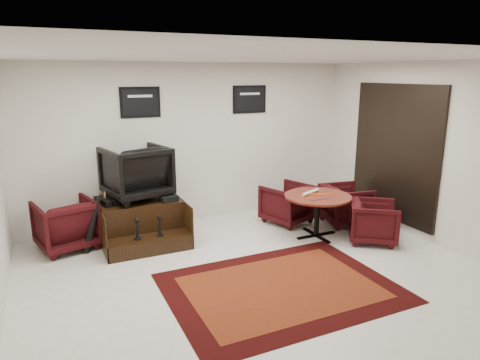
# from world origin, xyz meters

# --- Properties ---
(ground) EXTENTS (6.00, 6.00, 0.00)m
(ground) POSITION_xyz_m (0.00, 0.00, 0.00)
(ground) COLOR silver
(ground) RESTS_ON ground
(room_shell) EXTENTS (6.02, 5.02, 2.81)m
(room_shell) POSITION_xyz_m (0.41, 0.12, 1.79)
(room_shell) COLOR silver
(room_shell) RESTS_ON ground
(area_rug) EXTENTS (2.79, 2.09, 0.01)m
(area_rug) POSITION_xyz_m (0.10, -0.47, 0.01)
(area_rug) COLOR black
(area_rug) RESTS_ON ground
(shine_podium) EXTENTS (1.27, 1.31, 0.66)m
(shine_podium) POSITION_xyz_m (-1.12, 1.89, 0.30)
(shine_podium) COLOR black
(shine_podium) RESTS_ON ground
(shine_chair) EXTENTS (1.08, 1.04, 0.94)m
(shine_chair) POSITION_xyz_m (-1.12, 2.03, 1.13)
(shine_chair) COLOR black
(shine_chair) RESTS_ON shine_podium
(shoes_pair) EXTENTS (0.28, 0.31, 0.10)m
(shoes_pair) POSITION_xyz_m (-1.59, 1.83, 0.70)
(shoes_pair) COLOR black
(shoes_pair) RESTS_ON shine_podium
(polish_kit) EXTENTS (0.29, 0.22, 0.09)m
(polish_kit) POSITION_xyz_m (-0.71, 1.64, 0.70)
(polish_kit) COLOR black
(polish_kit) RESTS_ON shine_podium
(umbrella_black) EXTENTS (0.34, 0.13, 0.91)m
(umbrella_black) POSITION_xyz_m (-1.86, 1.70, 0.45)
(umbrella_black) COLOR black
(umbrella_black) RESTS_ON ground
(umbrella_hooked) EXTENTS (0.30, 0.11, 0.81)m
(umbrella_hooked) POSITION_xyz_m (-1.88, 1.95, 0.41)
(umbrella_hooked) COLOR black
(umbrella_hooked) RESTS_ON ground
(armchair_side) EXTENTS (0.97, 0.94, 0.84)m
(armchair_side) POSITION_xyz_m (-2.23, 2.01, 0.42)
(armchair_side) COLOR black
(armchair_side) RESTS_ON ground
(meeting_table) EXTENTS (1.07, 1.07, 0.70)m
(meeting_table) POSITION_xyz_m (1.52, 0.81, 0.61)
(meeting_table) COLOR #4C100A
(meeting_table) RESTS_ON ground
(table_chair_back) EXTENTS (0.94, 0.91, 0.77)m
(table_chair_back) POSITION_xyz_m (1.44, 1.62, 0.39)
(table_chair_back) COLOR black
(table_chair_back) RESTS_ON ground
(table_chair_window) EXTENTS (0.81, 0.85, 0.77)m
(table_chair_window) POSITION_xyz_m (2.35, 1.13, 0.38)
(table_chair_window) COLOR black
(table_chair_window) RESTS_ON ground
(table_chair_corner) EXTENTS (0.95, 0.96, 0.72)m
(table_chair_corner) POSITION_xyz_m (2.21, 0.25, 0.36)
(table_chair_corner) COLOR black
(table_chair_corner) RESTS_ON ground
(paper_roll) EXTENTS (0.41, 0.21, 0.05)m
(paper_roll) POSITION_xyz_m (1.47, 0.95, 0.72)
(paper_roll) COLOR white
(paper_roll) RESTS_ON meeting_table
(table_clutter) EXTENTS (0.56, 0.35, 0.01)m
(table_clutter) POSITION_xyz_m (1.55, 0.77, 0.71)
(table_clutter) COLOR #F25E0D
(table_clutter) RESTS_ON meeting_table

